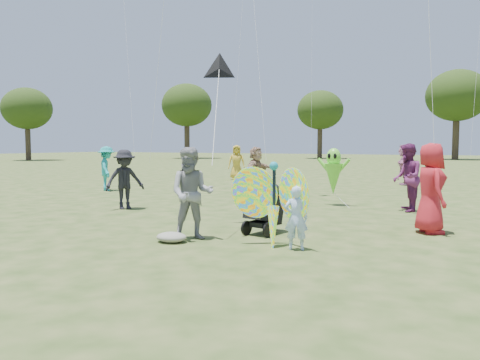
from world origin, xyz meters
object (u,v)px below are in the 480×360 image
child_girl (296,218)px  crowd_j (404,164)px  adult_man (192,194)px  crowd_b (125,179)px  jogging_stroller (265,204)px  alien_kite (333,173)px  crowd_g (237,162)px  crowd_d (256,170)px  crowd_a (430,188)px  crowd_e (407,178)px  butterfly_kite (273,204)px  crowd_i (107,168)px

child_girl → crowd_j: 14.83m
adult_man → crowd_b: bearing=121.9°
jogging_stroller → alien_kite: (0.05, 5.01, 0.36)m
crowd_g → crowd_j: (8.30, 0.66, 0.03)m
crowd_d → crowd_g: bearing=36.9°
crowd_d → crowd_g: size_ratio=0.97×
crowd_a → jogging_stroller: 3.45m
adult_man → crowd_j: size_ratio=0.96×
crowd_a → alien_kite: size_ratio=1.08×
crowd_b → jogging_stroller: bearing=-72.9°
child_girl → crowd_d: bearing=-78.3°
crowd_e → crowd_g: (-9.57, 8.35, -0.03)m
crowd_b → butterfly_kite: bearing=-80.8°
crowd_a → crowd_g: 15.47m
crowd_j → child_girl: bearing=-8.3°
crowd_a → alien_kite: 4.59m
child_girl → crowd_a: crowd_a is taller
crowd_b → crowd_e: (7.27, 3.11, 0.09)m
crowd_i → jogging_stroller: (9.28, -5.39, -0.27)m
crowd_e → butterfly_kite: crowd_e is taller
jogging_stroller → crowd_b: bearing=176.7°
child_girl → alien_kite: size_ratio=0.65×
crowd_d → crowd_g: crowd_g is taller
crowd_a → crowd_g: size_ratio=1.04×
crowd_d → crowd_i: (-5.69, -1.93, 0.00)m
crowd_i → alien_kite: bearing=-136.0°
crowd_i → crowd_j: 13.15m
crowd_e → jogging_stroller: crowd_e is taller
crowd_b → butterfly_kite: (5.69, -2.63, -0.08)m
butterfly_kite → alien_kite: bearing=95.5°
crowd_j → crowd_i: bearing=-60.0°
adult_man → crowd_a: bearing=10.8°
adult_man → alien_kite: adult_man is taller
crowd_a → jogging_stroller: size_ratio=1.70×
child_girl → crowd_b: (-6.16, 2.71, 0.28)m
crowd_d → jogging_stroller: bearing=-150.5°
child_girl → crowd_e: (1.11, 5.82, 0.37)m
jogging_stroller → crowd_d: bearing=129.8°
adult_man → crowd_e: size_ratio=0.96×
jogging_stroller → alien_kite: bearing=103.0°
child_girl → crowd_a: (1.96, 2.73, 0.37)m
child_girl → crowd_g: bearing=-76.4°
crowd_a → crowd_e: size_ratio=1.00×
crowd_b → crowd_i: crowd_i is taller
crowd_d → crowd_e: bearing=-111.3°
jogging_stroller → crowd_a: bearing=40.6°
crowd_e → alien_kite: crowd_e is taller
crowd_a → crowd_i: (-12.34, 3.84, -0.05)m
crowd_d → crowd_a: bearing=-127.5°
crowd_g → alien_kite: 10.88m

